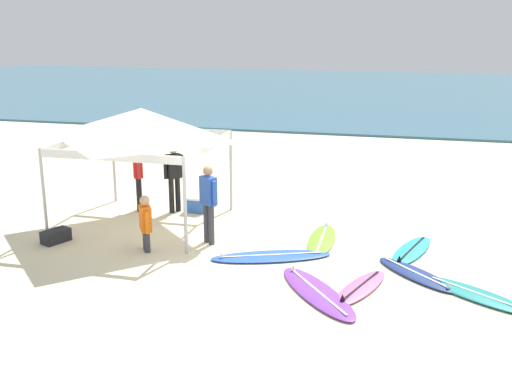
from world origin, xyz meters
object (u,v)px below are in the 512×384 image
(surfboard_navy, at_px, (416,274))
(cooler_box, at_px, (197,204))
(surfboard_cyan, at_px, (412,250))
(surfboard_purple, at_px, (317,292))
(surfboard_lime, at_px, (322,239))
(canopy_tent, at_px, (142,124))
(surfboard_blue, at_px, (271,256))
(gear_bag_near_tent, at_px, (56,236))
(surfboard_pink, at_px, (360,287))
(person_black, at_px, (174,174))
(surfboard_teal, at_px, (477,295))
(person_orange, at_px, (146,221))
(person_red, at_px, (138,173))
(person_blue, at_px, (208,199))

(surfboard_navy, height_order, cooler_box, cooler_box)
(surfboard_cyan, relative_size, cooler_box, 4.05)
(surfboard_cyan, distance_m, cooler_box, 5.51)
(surfboard_navy, height_order, surfboard_purple, same)
(surfboard_lime, xyz_separation_m, cooler_box, (-3.37, 1.37, 0.16))
(canopy_tent, distance_m, surfboard_lime, 4.82)
(surfboard_blue, relative_size, gear_bag_near_tent, 4.21)
(surfboard_lime, xyz_separation_m, surfboard_pink, (1.05, -2.36, 0.00))
(surfboard_cyan, bearing_deg, gear_bag_near_tent, -170.12)
(canopy_tent, xyz_separation_m, person_black, (0.29, 1.09, -1.40))
(surfboard_navy, bearing_deg, surfboard_teal, -33.30)
(surfboard_cyan, relative_size, surfboard_blue, 0.80)
(surfboard_teal, relative_size, surfboard_lime, 0.97)
(surfboard_cyan, relative_size, person_orange, 1.69)
(surfboard_lime, bearing_deg, gear_bag_near_tent, -164.89)
(person_red, distance_m, person_orange, 2.96)
(canopy_tent, relative_size, person_red, 1.96)
(cooler_box, bearing_deg, surfboard_pink, -40.13)
(surfboard_navy, height_order, surfboard_teal, same)
(person_orange, bearing_deg, surfboard_blue, 5.40)
(surfboard_navy, distance_m, gear_bag_near_tent, 7.59)
(surfboard_pink, bearing_deg, surfboard_lime, 113.99)
(surfboard_blue, xyz_separation_m, person_orange, (-2.60, -0.25, 0.62))
(surfboard_purple, distance_m, person_red, 6.49)
(surfboard_pink, bearing_deg, surfboard_cyan, 68.25)
(canopy_tent, distance_m, person_blue, 2.50)
(surfboard_pink, height_order, person_blue, person_blue)
(surfboard_lime, distance_m, cooler_box, 3.64)
(surfboard_teal, bearing_deg, surfboard_blue, 166.98)
(canopy_tent, relative_size, surfboard_navy, 1.90)
(surfboard_cyan, distance_m, person_orange, 5.55)
(surfboard_teal, xyz_separation_m, cooler_box, (-6.40, 3.53, 0.16))
(surfboard_pink, distance_m, cooler_box, 5.78)
(surfboard_cyan, xyz_separation_m, gear_bag_near_tent, (-7.49, -1.30, 0.10))
(cooler_box, bearing_deg, person_orange, -91.69)
(surfboard_navy, relative_size, surfboard_purple, 0.75)
(surfboard_purple, bearing_deg, surfboard_cyan, 58.09)
(surfboard_blue, bearing_deg, person_blue, 160.42)
(surfboard_teal, height_order, surfboard_pink, same)
(person_black, xyz_separation_m, gear_bag_near_tent, (-1.67, -2.76, -0.85))
(surfboard_cyan, height_order, cooler_box, cooler_box)
(person_blue, bearing_deg, surfboard_cyan, 7.09)
(surfboard_cyan, bearing_deg, surfboard_purple, -121.91)
(surfboard_cyan, relative_size, gear_bag_near_tent, 3.38)
(surfboard_pink, distance_m, gear_bag_near_tent, 6.68)
(surfboard_lime, relative_size, person_orange, 1.74)
(surfboard_purple, height_order, surfboard_blue, same)
(surfboard_lime, height_order, gear_bag_near_tent, gear_bag_near_tent)
(surfboard_lime, relative_size, surfboard_pink, 1.12)
(surfboard_navy, xyz_separation_m, surfboard_purple, (-1.69, -1.26, -0.00))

